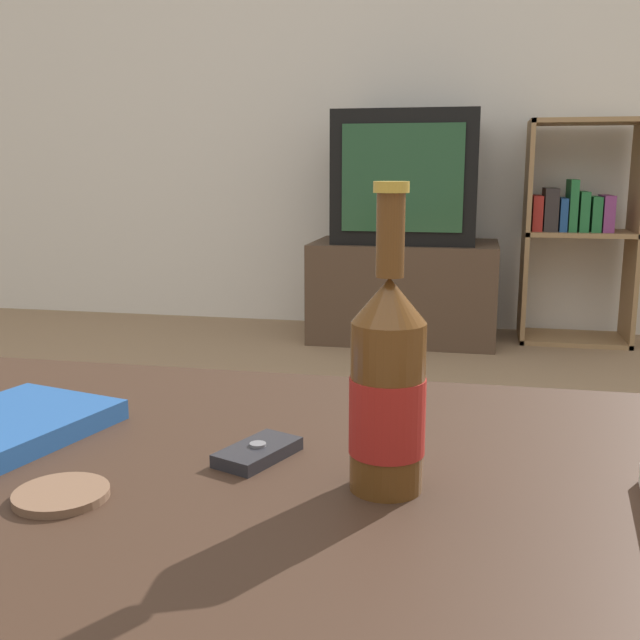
{
  "coord_description": "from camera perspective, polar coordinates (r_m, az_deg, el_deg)",
  "views": [
    {
      "loc": [
        0.25,
        -0.67,
        0.77
      ],
      "look_at": [
        0.05,
        0.3,
        0.57
      ],
      "focal_mm": 42.0,
      "sensor_mm": 36.0,
      "label": 1
    }
  ],
  "objects": [
    {
      "name": "back_wall",
      "position": [
        3.75,
        8.3,
        19.51
      ],
      "size": [
        8.0,
        0.05,
        2.6
      ],
      "color": "silver",
      "rests_on": "ground_plane"
    },
    {
      "name": "coffee_table",
      "position": [
        0.81,
        -7.92,
        -15.78
      ],
      "size": [
        1.13,
        0.76,
        0.47
      ],
      "color": "#332116",
      "rests_on": "ground_plane"
    },
    {
      "name": "tv_stand",
      "position": [
        3.44,
        6.42,
        2.25
      ],
      "size": [
        0.82,
        0.49,
        0.44
      ],
      "color": "#4C3828",
      "rests_on": "ground_plane"
    },
    {
      "name": "television",
      "position": [
        3.39,
        6.61,
        10.73
      ],
      "size": [
        0.62,
        0.41,
        0.57
      ],
      "color": "black",
      "rests_on": "tv_stand"
    },
    {
      "name": "bookshelf",
      "position": [
        3.52,
        18.93,
        6.82
      ],
      "size": [
        0.48,
        0.3,
        0.98
      ],
      "color": "#99754C",
      "rests_on": "ground_plane"
    },
    {
      "name": "beer_bottle",
      "position": [
        0.71,
        5.21,
        -5.02
      ],
      "size": [
        0.07,
        0.07,
        0.29
      ],
      "color": "#563314",
      "rests_on": "coffee_table"
    },
    {
      "name": "cell_phone",
      "position": [
        0.81,
        -4.75,
        -9.99
      ],
      "size": [
        0.08,
        0.11,
        0.02
      ],
      "rotation": [
        0.0,
        0.0,
        -0.38
      ],
      "color": "#232328",
      "rests_on": "coffee_table"
    },
    {
      "name": "coaster",
      "position": [
        0.76,
        -19.1,
        -12.46
      ],
      "size": [
        0.09,
        0.09,
        0.01
      ],
      "color": "brown",
      "rests_on": "coffee_table"
    },
    {
      "name": "table_book",
      "position": [
        0.94,
        -22.96,
        -7.55
      ],
      "size": [
        0.22,
        0.26,
        0.02
      ],
      "rotation": [
        0.0,
        0.0,
        -0.24
      ],
      "color": "navy",
      "rests_on": "coffee_table"
    }
  ]
}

